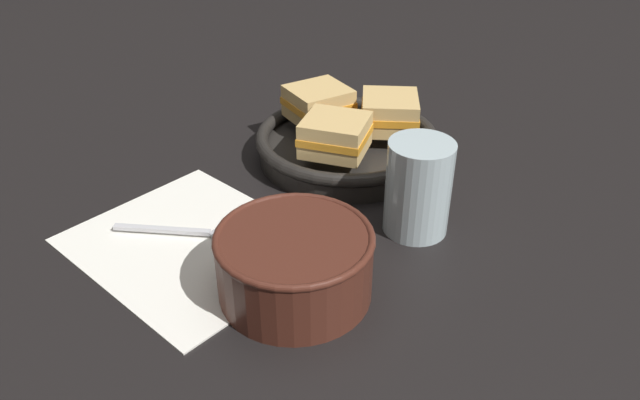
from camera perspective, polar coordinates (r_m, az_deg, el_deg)
ground_plane at (r=0.74m, az=-3.68°, el=-2.91°), size 4.00×4.00×0.00m
napkin at (r=0.73m, az=-11.58°, el=-3.89°), size 0.30×0.26×0.00m
soup_bowl at (r=0.63m, az=-2.34°, el=-5.53°), size 0.16×0.16×0.07m
spoon at (r=0.73m, az=-9.72°, el=-2.98°), size 0.16×0.09×0.01m
skillet at (r=0.88m, az=2.49°, el=5.09°), size 0.26×0.26×0.04m
sandwich_near_left at (r=0.90m, az=-0.15°, el=8.85°), size 0.11×0.11×0.05m
sandwich_near_right at (r=0.81m, az=1.41°, el=5.97°), size 0.10×0.10×0.05m
sandwich_far_left at (r=0.88m, az=6.39°, el=7.97°), size 0.11×0.11×0.05m
drinking_glass at (r=0.72m, az=8.97°, el=1.13°), size 0.08×0.08×0.11m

